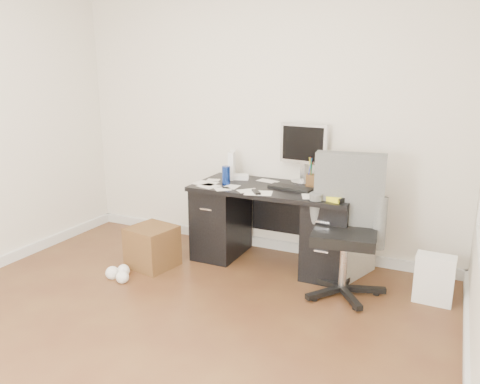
% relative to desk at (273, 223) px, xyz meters
% --- Properties ---
extents(ground, '(4.00, 4.00, 0.00)m').
position_rel_desk_xyz_m(ground, '(-0.30, -1.65, -0.40)').
color(ground, '#4D2819').
rests_on(ground, ground).
extents(room_shell, '(4.02, 4.02, 2.71)m').
position_rel_desk_xyz_m(room_shell, '(-0.27, -1.62, 1.26)').
color(room_shell, white).
rests_on(room_shell, ground).
extents(desk, '(1.50, 0.70, 0.75)m').
position_rel_desk_xyz_m(desk, '(0.00, 0.00, 0.00)').
color(desk, black).
rests_on(desk, ground).
extents(loose_papers, '(1.10, 0.60, 0.00)m').
position_rel_desk_xyz_m(loose_papers, '(-0.20, -0.05, 0.35)').
color(loose_papers, white).
rests_on(loose_papers, desk).
extents(lcd_monitor, '(0.48, 0.31, 0.58)m').
position_rel_desk_xyz_m(lcd_monitor, '(0.19, 0.26, 0.64)').
color(lcd_monitor, silver).
rests_on(lcd_monitor, desk).
extents(keyboard, '(0.43, 0.20, 0.02)m').
position_rel_desk_xyz_m(keyboard, '(0.17, -0.01, 0.36)').
color(keyboard, black).
rests_on(keyboard, desk).
extents(computer_mouse, '(0.07, 0.07, 0.05)m').
position_rel_desk_xyz_m(computer_mouse, '(0.47, -0.09, 0.38)').
color(computer_mouse, silver).
rests_on(computer_mouse, desk).
extents(travel_mug, '(0.10, 0.10, 0.17)m').
position_rel_desk_xyz_m(travel_mug, '(-0.45, -0.09, 0.44)').
color(travel_mug, navy).
rests_on(travel_mug, desk).
extents(white_binder, '(0.18, 0.26, 0.27)m').
position_rel_desk_xyz_m(white_binder, '(-0.52, 0.17, 0.48)').
color(white_binder, white).
rests_on(white_binder, desk).
extents(magazine_file, '(0.22, 0.28, 0.29)m').
position_rel_desk_xyz_m(magazine_file, '(0.57, 0.17, 0.50)').
color(magazine_file, '#996E4A').
rests_on(magazine_file, desk).
extents(pen_cup, '(0.13, 0.13, 0.27)m').
position_rel_desk_xyz_m(pen_cup, '(0.30, 0.18, 0.48)').
color(pen_cup, brown).
rests_on(pen_cup, desk).
extents(yellow_book, '(0.24, 0.27, 0.04)m').
position_rel_desk_xyz_m(yellow_book, '(0.64, -0.18, 0.37)').
color(yellow_book, yellow).
rests_on(yellow_book, desk).
extents(paper_remote, '(0.28, 0.25, 0.02)m').
position_rel_desk_xyz_m(paper_remote, '(-0.05, -0.26, 0.36)').
color(paper_remote, white).
rests_on(paper_remote, desk).
extents(office_chair, '(0.73, 0.73, 1.15)m').
position_rel_desk_xyz_m(office_chair, '(0.75, -0.35, 0.17)').
color(office_chair, '#4D4F4C').
rests_on(office_chair, ground).
extents(pc_tower, '(0.37, 0.54, 0.49)m').
position_rel_desk_xyz_m(pc_tower, '(0.74, 0.05, -0.15)').
color(pc_tower, '#ABA89A').
rests_on(pc_tower, ground).
extents(shopping_bag, '(0.30, 0.22, 0.40)m').
position_rel_desk_xyz_m(shopping_bag, '(1.44, -0.21, -0.20)').
color(shopping_bag, white).
rests_on(shopping_bag, ground).
extents(wicker_basket, '(0.45, 0.45, 0.39)m').
position_rel_desk_xyz_m(wicker_basket, '(-1.00, -0.55, -0.21)').
color(wicker_basket, '#4E3317').
rests_on(wicker_basket, ground).
extents(desk_printer, '(0.40, 0.33, 0.23)m').
position_rel_desk_xyz_m(desk_printer, '(0.62, 0.14, -0.29)').
color(desk_printer, slate).
rests_on(desk_printer, ground).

